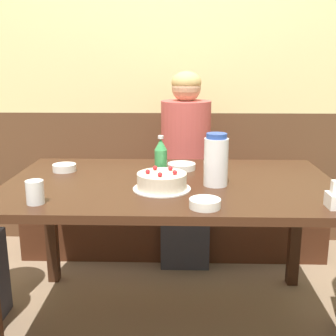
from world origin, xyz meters
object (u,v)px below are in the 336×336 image
bowl_side_dish (181,166)px  water_pitcher (216,160)px  bowl_rice_small (64,168)px  person_teal_shirt (185,177)px  glass_water_tall (35,192)px  bowl_soup_white (205,203)px  soju_bottle (161,158)px  birthday_cake (162,181)px  bench_seat (173,218)px

bowl_side_dish → water_pitcher: bearing=-62.2°
bowl_rice_small → person_teal_shirt: 0.84m
glass_water_tall → bowl_side_dish: bearing=44.6°
water_pitcher → bowl_soup_white: size_ratio=1.95×
soju_bottle → bowl_rice_small: 0.51m
glass_water_tall → person_teal_shirt: (0.59, 1.04, -0.22)m
bowl_side_dish → glass_water_tall: bearing=-135.4°
bowl_rice_small → person_teal_shirt: person_teal_shirt is taller
birthday_cake → water_pitcher: bearing=17.1°
soju_bottle → person_teal_shirt: person_teal_shirt is taller
bowl_side_dish → glass_water_tall: glass_water_tall is taller
bench_seat → soju_bottle: bearing=-93.5°
bowl_side_dish → bowl_rice_small: bearing=-174.7°
soju_bottle → bowl_side_dish: bearing=61.3°
bench_seat → birthday_cake: size_ratio=7.99×
bowl_rice_small → person_teal_shirt: (0.61, 0.54, -0.19)m
water_pitcher → bowl_rice_small: (-0.73, 0.23, -0.10)m
bench_seat → bowl_side_dish: bearing=-85.3°
person_teal_shirt → bench_seat: bearing=-147.0°
bowl_soup_white → bowl_side_dish: size_ratio=0.84×
bowl_side_dish → glass_water_tall: size_ratio=1.55×
water_pitcher → person_teal_shirt: size_ratio=0.19×
glass_water_tall → water_pitcher: bearing=21.0°
bench_seat → glass_water_tall: size_ratio=21.58×
bowl_soup_white → glass_water_tall: (-0.65, 0.03, 0.03)m
bench_seat → bowl_side_dish: size_ratio=13.93×
bowl_soup_white → person_teal_shirt: size_ratio=0.10×
bowl_side_dish → birthday_cake: bearing=-103.5°
birthday_cake → soju_bottle: soju_bottle is taller
glass_water_tall → soju_bottle: bearing=39.1°
soju_bottle → person_teal_shirt: bearing=79.4°
soju_bottle → glass_water_tall: soju_bottle is taller
bowl_rice_small → bowl_side_dish: bearing=5.3°
soju_bottle → glass_water_tall: 0.60m
birthday_cake → bowl_rice_small: bearing=149.0°
water_pitcher → person_teal_shirt: bearing=99.0°
birthday_cake → soju_bottle: size_ratio=1.22×
bowl_soup_white → soju_bottle: bearing=114.3°
soju_bottle → bowl_side_dish: soju_bottle is taller
person_teal_shirt → bowl_side_dish: bearing=-3.2°
water_pitcher → bowl_soup_white: bearing=-101.9°
bowl_soup_white → glass_water_tall: glass_water_tall is taller
bowl_soup_white → bowl_side_dish: (-0.09, 0.58, -0.00)m
birthday_cake → bowl_side_dish: 0.36m
soju_bottle → person_teal_shirt: (0.12, 0.66, -0.27)m
person_teal_shirt → bowl_soup_white: bearing=3.1°
bowl_soup_white → bowl_side_dish: bearing=98.4°
bench_seat → bowl_soup_white: bowl_soup_white is taller
water_pitcher → person_teal_shirt: (-0.12, 0.77, -0.29)m
bowl_rice_small → glass_water_tall: 0.50m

